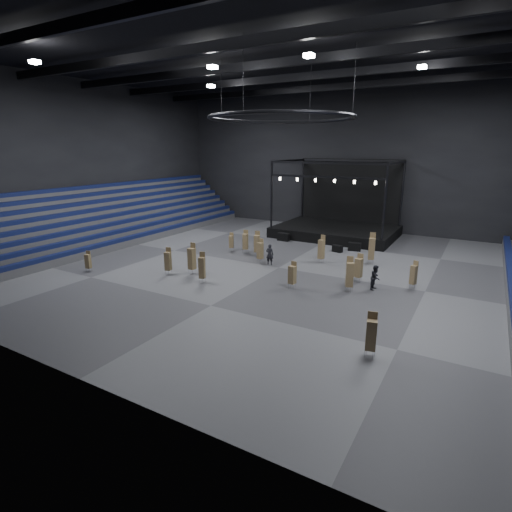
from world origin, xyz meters
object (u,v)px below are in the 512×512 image
Objects in this scene: chair_stack_6 at (321,249)px; chair_stack_13 at (88,261)px; chair_stack_1 at (231,241)px; chair_stack_12 at (192,258)px; chair_stack_11 at (168,261)px; crew_member at (375,277)px; chair_stack_9 at (260,250)px; flight_case_mid at (337,249)px; chair_stack_2 at (371,334)px; chair_stack_8 at (359,267)px; flight_case_left at (283,237)px; flight_case_right at (355,247)px; chair_stack_10 at (257,243)px; chair_stack_0 at (372,248)px; man_center at (270,254)px; stage at (338,224)px; chair_stack_4 at (202,267)px; chair_stack_14 at (245,241)px; chair_stack_7 at (414,274)px; chair_stack_3 at (292,274)px; chair_stack_5 at (350,274)px.

chair_stack_13 is at bearing -126.97° from chair_stack_6.
chair_stack_12 is (1.45, -8.34, 0.38)m from chair_stack_1.
chair_stack_11 is 1.24× the size of crew_member.
flight_case_mid is at bearing 69.23° from chair_stack_9.
chair_stack_2 reaches higher than chair_stack_8.
chair_stack_8 is (11.87, -10.40, 0.81)m from flight_case_left.
flight_case_right is 0.68× the size of crew_member.
chair_stack_13 is at bearing -140.38° from chair_stack_1.
flight_case_right is 10.63m from chair_stack_10.
chair_stack_8 is at bearing -34.29° from chair_stack_1.
man_center is at bearing -158.40° from chair_stack_0.
chair_stack_2 is at bearing -59.47° from chair_stack_10.
man_center is (-8.62, 0.90, -0.29)m from chair_stack_8.
chair_stack_13 is at bearing -126.07° from chair_stack_9.
chair_stack_10 is (-1.44, 1.89, 0.12)m from chair_stack_9.
chair_stack_11 is at bearing -107.88° from stage.
chair_stack_4 is at bearing 116.86° from crew_member.
chair_stack_4 is 0.99× the size of chair_stack_10.
man_center is at bearing 121.40° from chair_stack_2.
chair_stack_6 reaches higher than flight_case_mid.
chair_stack_8 is 13.20m from chair_stack_14.
chair_stack_4 reaches higher than chair_stack_1.
crew_member is at bearing 17.60° from chair_stack_12.
flight_case_mid is 0.48× the size of chair_stack_7.
chair_stack_6 is 5.79m from chair_stack_9.
chair_stack_3 is 5.70m from chair_stack_8.
chair_stack_9 is (-2.32, -15.65, -0.23)m from stage.
chair_stack_6 is (-0.03, -4.68, 1.02)m from flight_case_mid.
chair_stack_12 reaches higher than crew_member.
chair_stack_2 is at bearing -31.79° from chair_stack_11.
chair_stack_6 reaches higher than chair_stack_3.
chair_stack_6 is at bearing -90.43° from flight_case_mid.
chair_stack_0 is at bearing -158.76° from man_center.
crew_member is at bearing -123.94° from chair_stack_7.
chair_stack_4 is at bearing 62.58° from man_center.
chair_stack_0 reaches higher than chair_stack_11.
stage is 13.13× the size of flight_case_mid.
chair_stack_7 is (18.64, -2.63, 0.10)m from chair_stack_1.
crew_member is at bearing -22.58° from chair_stack_6.
chair_stack_10 is at bearing 122.38° from chair_stack_2.
flight_case_right is 22.71m from chair_stack_2.
chair_stack_14 reaches higher than flight_case_mid.
chair_stack_10 is (-3.76, -13.76, -0.12)m from stage.
chair_stack_14 reaches higher than flight_case_right.
flight_case_right reaches higher than flight_case_mid.
flight_case_right is 19.82m from chair_stack_11.
stage is 14.26m from chair_stack_10.
chair_stack_5 is (7.44, -19.22, -0.03)m from stage.
man_center reaches higher than chair_stack_13.
crew_member is at bearing 35.88° from chair_stack_3.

